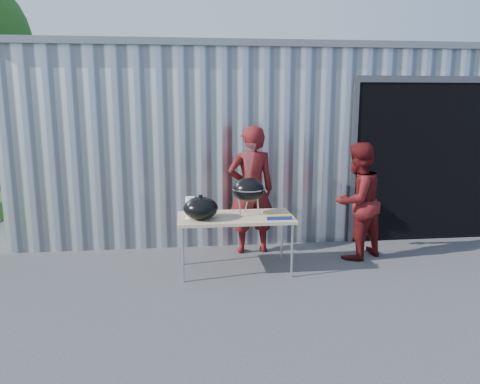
{
  "coord_description": "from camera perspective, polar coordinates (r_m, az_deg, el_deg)",
  "views": [
    {
      "loc": [
        -0.54,
        -5.29,
        2.25
      ],
      "look_at": [
        0.17,
        0.7,
        1.05
      ],
      "focal_mm": 35.0,
      "sensor_mm": 36.0,
      "label": 1
    }
  ],
  "objects": [
    {
      "name": "kettle_grill",
      "position": [
        6.11,
        1.01,
        1.09
      ],
      "size": [
        0.43,
        0.43,
        0.93
      ],
      "color": "black",
      "rests_on": "folding_table"
    },
    {
      "name": "grill_lid",
      "position": [
        5.94,
        -4.81,
        -1.97
      ],
      "size": [
        0.44,
        0.44,
        0.32
      ],
      "color": "black",
      "rests_on": "folding_table"
    },
    {
      "name": "person_bystander",
      "position": [
        6.82,
        14.1,
        -1.08
      ],
      "size": [
        1.01,
        0.95,
        1.66
      ],
      "primitive_type": "imported",
      "rotation": [
        0.0,
        0.0,
        3.66
      ],
      "color": "#571113",
      "rests_on": "ground"
    },
    {
      "name": "folding_table",
      "position": [
        6.12,
        -0.56,
        -3.32
      ],
      "size": [
        1.5,
        0.75,
        0.75
      ],
      "color": "tan",
      "rests_on": "ground"
    },
    {
      "name": "ground",
      "position": [
        5.77,
        -0.83,
        -11.69
      ],
      "size": [
        80.0,
        80.0,
        0.0
      ],
      "primitive_type": "plane",
      "color": "#3C3C3F"
    },
    {
      "name": "white_tub",
      "position": [
        6.26,
        -5.78,
        -2.2
      ],
      "size": [
        0.2,
        0.15,
        0.1
      ],
      "primitive_type": "cube",
      "color": "white",
      "rests_on": "folding_table"
    },
    {
      "name": "paper_towels",
      "position": [
        5.99,
        -6.08,
        -1.92
      ],
      "size": [
        0.12,
        0.12,
        0.28
      ],
      "primitive_type": "cylinder",
      "color": "white",
      "rests_on": "folding_table"
    },
    {
      "name": "building",
      "position": [
        10.01,
        1.67,
        7.17
      ],
      "size": [
        8.2,
        6.2,
        3.1
      ],
      "color": "silver",
      "rests_on": "ground"
    },
    {
      "name": "person_cook",
      "position": [
        6.86,
        1.39,
        0.24
      ],
      "size": [
        0.72,
        0.51,
        1.88
      ],
      "primitive_type": "imported",
      "rotation": [
        0.0,
        0.0,
        3.23
      ],
      "color": "#571113",
      "rests_on": "ground"
    },
    {
      "name": "foil_box",
      "position": [
        5.94,
        4.83,
        -3.1
      ],
      "size": [
        0.32,
        0.06,
        0.06
      ],
      "color": "navy",
      "rests_on": "folding_table"
    }
  ]
}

